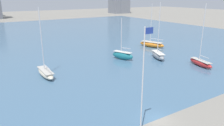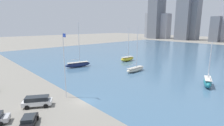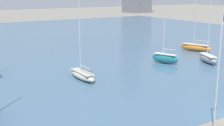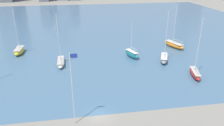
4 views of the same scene
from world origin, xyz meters
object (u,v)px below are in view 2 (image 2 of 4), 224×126
(sailboat_teal, at_px, (208,82))
(parked_suv_white, at_px, (37,101))
(sailboat_cream, at_px, (135,69))
(sailboat_navy, at_px, (78,64))
(sailboat_yellow, at_px, (127,59))
(flag_pole, at_px, (64,64))
(parked_sedan_black, at_px, (29,121))

(sailboat_teal, xyz_separation_m, parked_suv_white, (-17.23, -34.99, -0.09))
(sailboat_cream, distance_m, sailboat_navy, 21.02)
(sailboat_teal, distance_m, sailboat_navy, 41.55)
(sailboat_yellow, xyz_separation_m, sailboat_navy, (-4.52, -21.51, 0.01))
(sailboat_yellow, distance_m, sailboat_navy, 21.98)
(sailboat_navy, bearing_deg, sailboat_teal, 28.87)
(parked_suv_white, bearing_deg, sailboat_yellow, 143.28)
(sailboat_yellow, distance_m, sailboat_teal, 36.28)
(sailboat_cream, bearing_deg, flag_pole, -82.89)
(sailboat_navy, relative_size, parked_suv_white, 3.04)
(sailboat_teal, bearing_deg, sailboat_yellow, 143.23)
(flag_pole, distance_m, sailboat_yellow, 42.41)
(sailboat_yellow, bearing_deg, sailboat_teal, -11.45)
(flag_pole, xyz_separation_m, parked_sedan_black, (5.93, -9.33, -6.41))
(flag_pole, distance_m, parked_sedan_black, 12.77)
(sailboat_yellow, bearing_deg, parked_suv_white, -64.86)
(sailboat_yellow, bearing_deg, sailboat_navy, -98.83)
(parked_suv_white, distance_m, parked_sedan_black, 6.60)
(sailboat_yellow, xyz_separation_m, sailboat_cream, (13.73, -11.07, -0.18))
(parked_suv_white, relative_size, parked_sedan_black, 1.11)
(sailboat_navy, relative_size, parked_sedan_black, 3.37)
(sailboat_yellow, relative_size, parked_sedan_black, 2.88)
(sailboat_navy, height_order, parked_sedan_black, sailboat_navy)
(sailboat_cream, xyz_separation_m, parked_sedan_black, (9.86, -36.32, -0.07))
(parked_suv_white, bearing_deg, sailboat_navy, 166.01)
(sailboat_teal, bearing_deg, parked_sedan_black, -129.05)
(sailboat_cream, xyz_separation_m, parked_suv_white, (4.18, -32.99, 0.21))
(sailboat_navy, distance_m, parked_sedan_black, 38.21)
(parked_suv_white, bearing_deg, parked_sedan_black, 0.82)
(parked_sedan_black, bearing_deg, parked_suv_white, 90.20)
(sailboat_teal, bearing_deg, sailboat_cream, 163.05)
(parked_suv_white, xyz_separation_m, parked_sedan_black, (5.69, -3.33, -0.28))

